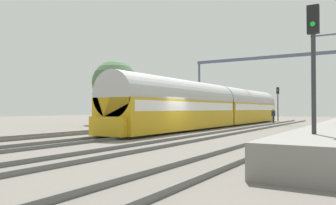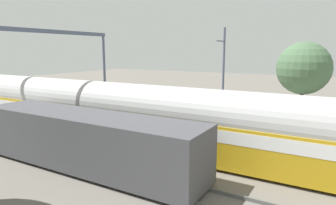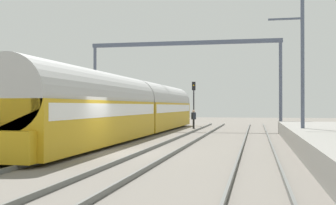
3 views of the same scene
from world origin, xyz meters
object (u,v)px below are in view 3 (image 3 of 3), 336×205
at_px(freight_car, 57,116).
at_px(railway_signal_far, 194,97).
at_px(passenger_train, 135,108).
at_px(catenary_gantry, 184,63).
at_px(person_crossing, 194,117).

relative_size(freight_car, railway_signal_far, 2.79).
bearing_deg(railway_signal_far, passenger_train, -96.83).
bearing_deg(catenary_gantry, railway_signal_far, 91.48).
bearing_deg(passenger_train, person_crossing, 74.47).
bearing_deg(catenary_gantry, passenger_train, -104.21).
distance_m(freight_car, person_crossing, 15.24).
height_order(railway_signal_far, catenary_gantry, catenary_gantry).
relative_size(passenger_train, freight_car, 2.53).
xyz_separation_m(freight_car, person_crossing, (7.00, 13.53, -0.44)).
xyz_separation_m(freight_car, railway_signal_far, (6.15, 19.57, 1.54)).
distance_m(railway_signal_far, catenary_gantry, 8.20).
xyz_separation_m(freight_car, catenary_gantry, (6.35, 11.92, 4.47)).
xyz_separation_m(person_crossing, catenary_gantry, (-0.65, -1.61, 4.91)).
bearing_deg(person_crossing, freight_car, -173.97).
distance_m(person_crossing, catenary_gantry, 5.21).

